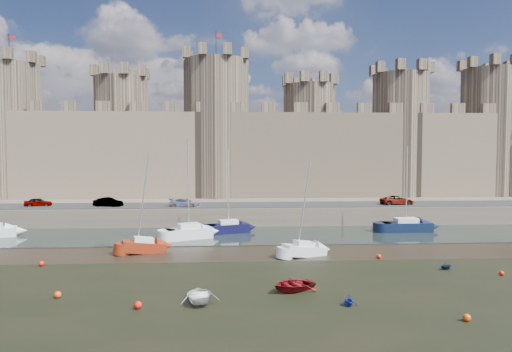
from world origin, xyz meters
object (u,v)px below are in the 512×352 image
object	(u,v)px
car_0	(38,202)
sailboat_3	(406,226)
car_2	(185,203)
sailboat_5	(304,249)
car_1	(108,202)
sailboat_4	(144,245)
sailboat_2	(189,232)
car_3	(397,200)
sailboat_1	(228,227)

from	to	relation	value
car_0	sailboat_3	xyz separation A→B (m)	(48.51, -8.72, -2.29)
car_2	sailboat_5	world-z (taller)	sailboat_5
car_1	sailboat_4	size ratio (longest dim) A/B	0.40
car_1	car_2	xyz separation A→B (m)	(10.57, -0.71, -0.04)
sailboat_2	sailboat_3	world-z (taller)	sailboat_2
car_0	car_3	distance (m)	50.26
car_2	car_3	world-z (taller)	car_3
car_2	sailboat_2	size ratio (longest dim) A/B	0.37
car_1	sailboat_3	world-z (taller)	sailboat_3
car_0	car_2	distance (m)	20.39
sailboat_4	sailboat_3	bearing A→B (deg)	-1.89
car_1	sailboat_5	world-z (taller)	sailboat_5
car_0	car_2	bearing A→B (deg)	-105.31
car_0	car_3	xyz separation A→B (m)	(50.25, -0.90, 0.05)
sailboat_2	sailboat_5	distance (m)	14.92
car_0	sailboat_5	size ratio (longest dim) A/B	0.39
car_3	sailboat_5	xyz separation A→B (m)	(-16.65, -20.17, -2.47)
sailboat_3	sailboat_5	world-z (taller)	sailboat_3
sailboat_5	car_3	bearing A→B (deg)	28.25
car_1	car_2	world-z (taller)	car_1
car_3	sailboat_3	bearing A→B (deg)	163.50
car_2	sailboat_5	distance (m)	23.62
car_0	car_3	size ratio (longest dim) A/B	0.76
car_1	car_2	size ratio (longest dim) A/B	0.94
car_1	sailboat_1	distance (m)	18.28
sailboat_3	sailboat_4	world-z (taller)	sailboat_3
car_1	car_2	distance (m)	10.59
car_2	sailboat_1	xyz separation A→B (m)	(5.94, -6.78, -2.30)
sailboat_4	car_2	bearing A→B (deg)	61.85
car_0	sailboat_3	bearing A→B (deg)	-110.78
car_0	car_1	world-z (taller)	car_1
car_2	sailboat_2	distance (m)	10.68
sailboat_2	sailboat_4	world-z (taller)	sailboat_2
sailboat_1	sailboat_2	xyz separation A→B (m)	(-4.54, -3.57, 0.08)
car_1	sailboat_4	world-z (taller)	sailboat_4
sailboat_1	sailboat_3	distance (m)	22.24
car_1	sailboat_5	bearing A→B (deg)	-114.98
car_3	sailboat_4	world-z (taller)	sailboat_4
sailboat_1	sailboat_5	size ratio (longest dim) A/B	1.11
car_0	car_1	distance (m)	9.81
sailboat_3	sailboat_4	xyz separation A→B (m)	(-30.63, -10.00, -0.09)
car_3	sailboat_3	xyz separation A→B (m)	(-1.74, -7.83, -2.33)
car_3	sailboat_5	bearing A→B (deg)	136.50
sailboat_1	sailboat_4	distance (m)	13.26
car_2	sailboat_5	bearing A→B (deg)	-135.90
sailboat_3	car_2	bearing A→B (deg)	164.35
car_3	sailboat_3	size ratio (longest dim) A/B	0.44
car_0	sailboat_5	bearing A→B (deg)	-132.67
sailboat_5	sailboat_4	bearing A→B (deg)	149.34
car_3	sailboat_5	world-z (taller)	sailboat_5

